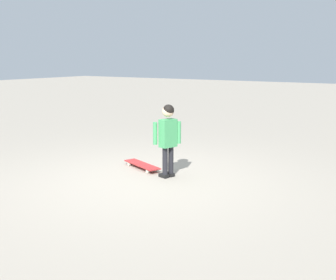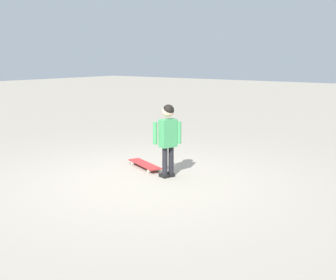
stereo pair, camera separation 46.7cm
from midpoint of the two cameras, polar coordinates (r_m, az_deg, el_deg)
name	(u,v)px [view 1 (the left image)]	position (r m, az deg, el deg)	size (l,w,h in m)	color
ground_plane	(142,181)	(5.99, -5.79, -5.56)	(50.00, 50.00, 0.00)	#9E9384
child_person	(168,133)	(6.01, -2.23, 0.98)	(0.31, 0.30, 1.06)	black
skateboard	(142,165)	(6.63, -5.54, -3.38)	(0.47, 0.80, 0.07)	#B22D2D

